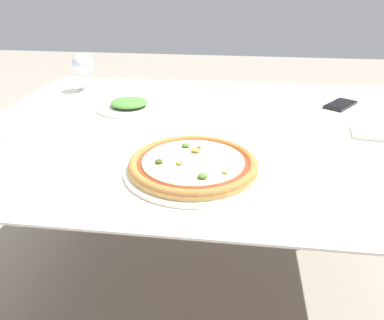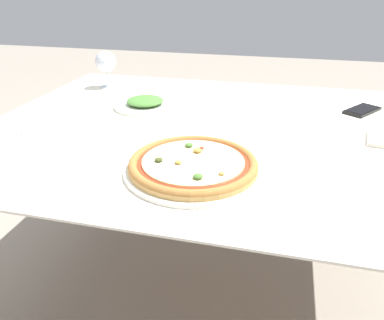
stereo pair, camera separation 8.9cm
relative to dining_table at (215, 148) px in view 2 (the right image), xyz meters
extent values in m
plane|color=#9E9384|center=(0.00, 0.00, -0.64)|extent=(10.00, 10.00, 0.00)
cube|color=brown|center=(0.00, 0.00, 0.05)|extent=(1.35, 1.02, 0.04)
cube|color=white|center=(0.00, 0.00, 0.07)|extent=(1.45, 1.12, 0.01)
cylinder|color=brown|center=(-0.62, 0.45, -0.31)|extent=(0.06, 0.06, 0.67)
cylinder|color=brown|center=(0.62, 0.45, -0.31)|extent=(0.06, 0.06, 0.67)
cylinder|color=white|center=(0.00, -0.30, 0.08)|extent=(0.34, 0.34, 0.01)
cylinder|color=tan|center=(0.00, -0.30, 0.09)|extent=(0.31, 0.31, 0.01)
torus|color=#B27538|center=(0.00, -0.30, 0.09)|extent=(0.31, 0.31, 0.02)
cylinder|color=#BC381E|center=(0.00, -0.30, 0.09)|extent=(0.27, 0.27, 0.00)
cylinder|color=beige|center=(0.00, -0.30, 0.10)|extent=(0.25, 0.25, 0.00)
ellipsoid|color=#A83323|center=(0.01, -0.24, 0.10)|extent=(0.01, 0.01, 0.01)
ellipsoid|color=#4C7A33|center=(0.03, -0.39, 0.11)|extent=(0.02, 0.02, 0.01)
ellipsoid|color=#425123|center=(-0.08, -0.33, 0.10)|extent=(0.02, 0.02, 0.01)
ellipsoid|color=#4C7A33|center=(-0.03, -0.23, 0.11)|extent=(0.02, 0.02, 0.01)
ellipsoid|color=#BC9342|center=(-0.03, -0.33, 0.10)|extent=(0.02, 0.02, 0.01)
ellipsoid|color=#BC9342|center=(0.00, -0.26, 0.11)|extent=(0.02, 0.02, 0.01)
ellipsoid|color=#BC9342|center=(0.08, -0.36, 0.10)|extent=(0.01, 0.01, 0.01)
cube|color=silver|center=(-0.55, -0.15, 0.07)|extent=(0.02, 0.11, 0.00)
cube|color=silver|center=(-0.55, -0.09, 0.07)|extent=(0.02, 0.01, 0.00)
cube|color=silver|center=(-0.56, -0.06, 0.07)|extent=(0.01, 0.05, 0.00)
cube|color=silver|center=(-0.55, -0.06, 0.07)|extent=(0.01, 0.05, 0.00)
cube|color=silver|center=(-0.54, -0.06, 0.07)|extent=(0.01, 0.05, 0.00)
cube|color=silver|center=(-0.53, -0.06, 0.07)|extent=(0.01, 0.05, 0.00)
cylinder|color=silver|center=(-0.53, 0.35, 0.07)|extent=(0.07, 0.07, 0.00)
cylinder|color=silver|center=(-0.53, 0.35, 0.11)|extent=(0.01, 0.01, 0.07)
sphere|color=silver|center=(-0.53, 0.35, 0.18)|extent=(0.08, 0.08, 0.08)
cube|color=black|center=(0.47, 0.27, 0.08)|extent=(0.14, 0.16, 0.01)
cube|color=black|center=(0.47, 0.27, 0.08)|extent=(0.13, 0.14, 0.00)
cylinder|color=white|center=(-0.29, 0.14, 0.08)|extent=(0.23, 0.23, 0.01)
ellipsoid|color=#4C8438|center=(-0.29, 0.14, 0.09)|extent=(0.13, 0.13, 0.03)
camera|label=1|loc=(0.10, -1.10, 0.50)|focal=35.00mm
camera|label=2|loc=(0.19, -1.08, 0.50)|focal=35.00mm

